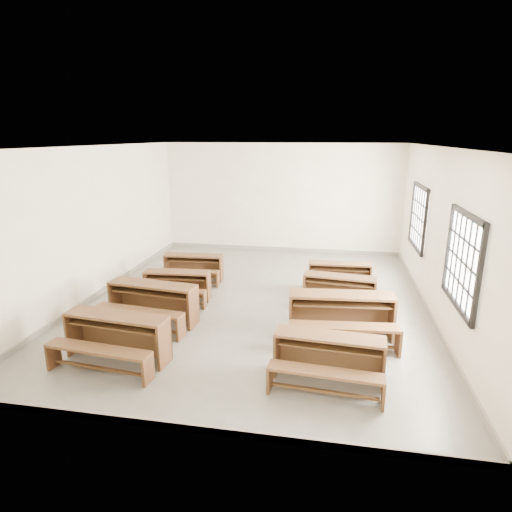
% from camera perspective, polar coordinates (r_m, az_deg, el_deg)
% --- Properties ---
extents(room, '(8.50, 8.50, 3.20)m').
position_cam_1_polar(room, '(8.57, 0.60, 7.34)').
color(room, slate).
rests_on(room, ground).
extents(desk_set_0, '(1.73, 1.02, 0.74)m').
position_cam_1_polar(desk_set_0, '(7.06, -18.22, -9.92)').
color(desk_set_0, brown).
rests_on(desk_set_0, ground).
extents(desk_set_1, '(1.78, 1.07, 0.76)m').
position_cam_1_polar(desk_set_1, '(8.23, -13.74, -5.77)').
color(desk_set_1, brown).
rests_on(desk_set_1, ground).
extents(desk_set_2, '(1.45, 0.83, 0.63)m').
position_cam_1_polar(desk_set_2, '(9.25, -10.52, -3.66)').
color(desk_set_2, brown).
rests_on(desk_set_2, ground).
extents(desk_set_3, '(1.44, 0.81, 0.63)m').
position_cam_1_polar(desk_set_3, '(10.44, -8.37, -1.28)').
color(desk_set_3, brown).
rests_on(desk_set_3, ground).
extents(desk_set_4, '(1.60, 0.92, 0.70)m').
position_cam_1_polar(desk_set_4, '(6.28, 9.64, -12.96)').
color(desk_set_4, brown).
rests_on(desk_set_4, ground).
extents(desk_set_5, '(1.86, 1.09, 0.80)m').
position_cam_1_polar(desk_set_5, '(7.52, 11.28, -7.48)').
color(desk_set_5, brown).
rests_on(desk_set_5, ground).
extents(desk_set_6, '(1.54, 0.92, 0.66)m').
position_cam_1_polar(desk_set_6, '(8.90, 11.03, -4.35)').
color(desk_set_6, brown).
rests_on(desk_set_6, ground).
extents(desk_set_7, '(1.42, 0.78, 0.63)m').
position_cam_1_polar(desk_set_7, '(9.87, 11.06, -2.44)').
color(desk_set_7, brown).
rests_on(desk_set_7, ground).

